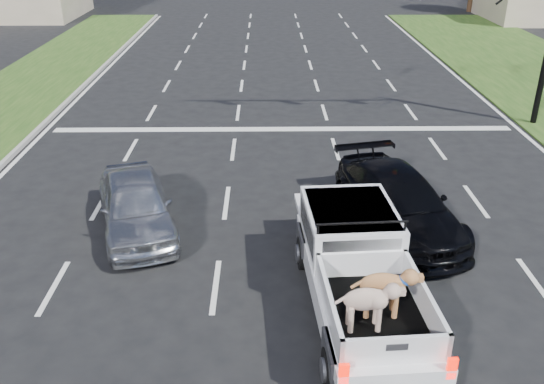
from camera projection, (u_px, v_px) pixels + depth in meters
The scene contains 5 objects.
ground at pixel (296, 286), 12.48m from camera, with size 160.00×160.00×0.00m, color black.
road_markings at pixel (286, 166), 18.38m from camera, with size 17.75×60.00×0.01m.
pickup_truck at pixel (359, 270), 11.37m from camera, with size 2.30×5.44×2.00m.
silver_sedan at pixel (135, 205), 14.36m from camera, with size 1.70×4.22×1.44m, color #B2B4B9.
black_coupe at pixel (398, 202), 14.47m from camera, with size 2.05×5.04×1.46m, color black.
Camera 1 is at (-0.65, -10.32, 7.31)m, focal length 38.00 mm.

